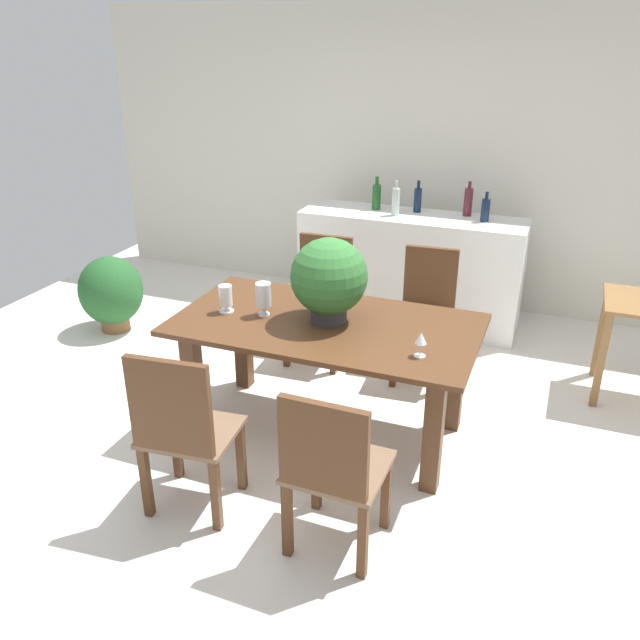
% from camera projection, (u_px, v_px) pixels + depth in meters
% --- Properties ---
extents(ground_plane, '(7.04, 7.04, 0.00)m').
position_uv_depth(ground_plane, '(320.00, 437.00, 4.14)').
color(ground_plane, silver).
extents(back_wall, '(6.40, 0.10, 2.60)m').
position_uv_depth(back_wall, '(426.00, 160.00, 5.82)').
color(back_wall, beige).
rests_on(back_wall, ground).
extents(dining_table, '(1.82, 0.98, 0.77)m').
position_uv_depth(dining_table, '(326.00, 343.00, 3.97)').
color(dining_table, '#4C2D19').
rests_on(dining_table, ground).
extents(chair_near_right, '(0.47, 0.45, 0.92)m').
position_uv_depth(chair_near_right, '(331.00, 467.00, 3.03)').
color(chair_near_right, '#4C2D19').
rests_on(chair_near_right, ground).
extents(chair_far_right, '(0.45, 0.48, 0.95)m').
position_uv_depth(chair_far_right, '(427.00, 308.00, 4.72)').
color(chair_far_right, '#4C2D19').
rests_on(chair_far_right, ground).
extents(chair_near_left, '(0.51, 0.46, 0.97)m').
position_uv_depth(chair_near_left, '(182.00, 427.00, 3.28)').
color(chair_near_left, '#4C2D19').
rests_on(chair_near_left, ground).
extents(chair_far_left, '(0.47, 0.46, 0.95)m').
position_uv_depth(chair_far_left, '(322.00, 292.00, 4.99)').
color(chair_far_left, '#4C2D19').
rests_on(chair_far_left, ground).
extents(flower_centerpiece, '(0.46, 0.46, 0.51)m').
position_uv_depth(flower_centerpiece, '(329.00, 278.00, 3.82)').
color(flower_centerpiece, '#333338').
rests_on(flower_centerpiece, dining_table).
extents(crystal_vase_left, '(0.10, 0.10, 0.21)m').
position_uv_depth(crystal_vase_left, '(263.00, 296.00, 3.95)').
color(crystal_vase_left, silver).
rests_on(crystal_vase_left, dining_table).
extents(crystal_vase_center_near, '(0.09, 0.09, 0.18)m').
position_uv_depth(crystal_vase_center_near, '(226.00, 297.00, 4.01)').
color(crystal_vase_center_near, silver).
rests_on(crystal_vase_center_near, dining_table).
extents(wine_glass, '(0.06, 0.06, 0.14)m').
position_uv_depth(wine_glass, '(421.00, 340.00, 3.46)').
color(wine_glass, silver).
rests_on(wine_glass, dining_table).
extents(kitchen_counter, '(1.87, 0.52, 0.96)m').
position_uv_depth(kitchen_counter, '(409.00, 270.00, 5.60)').
color(kitchen_counter, silver).
rests_on(kitchen_counter, ground).
extents(wine_bottle_dark, '(0.06, 0.06, 0.27)m').
position_uv_depth(wine_bottle_dark, '(418.00, 200.00, 5.45)').
color(wine_bottle_dark, '#0F1E38').
rests_on(wine_bottle_dark, kitchen_counter).
extents(wine_bottle_clear, '(0.07, 0.07, 0.28)m').
position_uv_depth(wine_bottle_clear, '(377.00, 196.00, 5.53)').
color(wine_bottle_clear, '#194C1E').
rests_on(wine_bottle_clear, kitchen_counter).
extents(wine_bottle_amber, '(0.07, 0.07, 0.28)m').
position_uv_depth(wine_bottle_amber, '(468.00, 201.00, 5.34)').
color(wine_bottle_amber, '#511E28').
rests_on(wine_bottle_amber, kitchen_counter).
extents(wine_bottle_tall, '(0.07, 0.07, 0.24)m').
position_uv_depth(wine_bottle_tall, '(485.00, 210.00, 5.19)').
color(wine_bottle_tall, '#0F1E38').
rests_on(wine_bottle_tall, kitchen_counter).
extents(wine_bottle_green, '(0.07, 0.07, 0.29)m').
position_uv_depth(wine_bottle_green, '(396.00, 201.00, 5.35)').
color(wine_bottle_green, '#B2BFB7').
rests_on(wine_bottle_green, kitchen_counter).
extents(potted_plant_floor, '(0.53, 0.53, 0.65)m').
position_uv_depth(potted_plant_floor, '(111.00, 292.00, 5.49)').
color(potted_plant_floor, brown).
rests_on(potted_plant_floor, ground).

